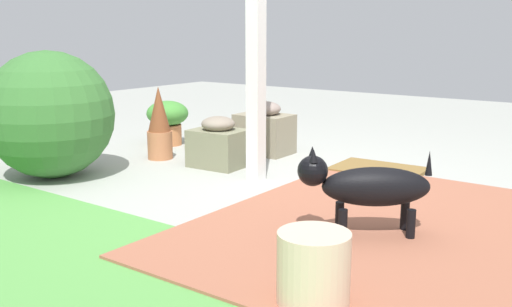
{
  "coord_description": "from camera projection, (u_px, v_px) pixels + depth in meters",
  "views": [
    {
      "loc": [
        -2.16,
        3.2,
        1.07
      ],
      "look_at": [
        0.08,
        0.15,
        0.26
      ],
      "focal_mm": 40.85,
      "sensor_mm": 36.0,
      "label": 1
    }
  ],
  "objects": [
    {
      "name": "round_shrub",
      "position": [
        50.0,
        115.0,
        4.21
      ],
      "size": [
        0.92,
        0.92,
        0.92
      ],
      "primitive_type": "sphere",
      "color": "#376E30",
      "rests_on": "ground"
    },
    {
      "name": "ground_plane",
      "position": [
        278.0,
        188.0,
        3.99
      ],
      "size": [
        12.0,
        12.0,
        0.0
      ],
      "primitive_type": "plane",
      "color": "#A2A59C"
    },
    {
      "name": "stone_planter_nearest",
      "position": [
        264.0,
        130.0,
        5.08
      ],
      "size": [
        0.47,
        0.34,
        0.46
      ],
      "color": "gray",
      "rests_on": "ground"
    },
    {
      "name": "ceramic_urn",
      "position": [
        314.0,
        269.0,
        2.27
      ],
      "size": [
        0.29,
        0.29,
        0.3
      ],
      "primitive_type": "cylinder",
      "color": "beige",
      "rests_on": "ground"
    },
    {
      "name": "terracotta_pot_broad",
      "position": [
        168.0,
        119.0,
        5.45
      ],
      "size": [
        0.39,
        0.39,
        0.42
      ],
      "color": "#C57646",
      "rests_on": "ground"
    },
    {
      "name": "stone_planter_near",
      "position": [
        218.0,
        144.0,
        4.59
      ],
      "size": [
        0.44,
        0.36,
        0.4
      ],
      "color": "#7A795C",
      "rests_on": "ground"
    },
    {
      "name": "brick_path",
      "position": [
        382.0,
        227.0,
        3.19
      ],
      "size": [
        1.8,
        2.4,
        0.02
      ],
      "primitive_type": "cube",
      "color": "#9E5C44",
      "rests_on": "ground"
    },
    {
      "name": "doormat",
      "position": [
        378.0,
        170.0,
        4.46
      ],
      "size": [
        0.69,
        0.5,
        0.03
      ],
      "primitive_type": "cube",
      "rotation": [
        0.0,
        0.0,
        0.04
      ],
      "color": "brown",
      "rests_on": "ground"
    },
    {
      "name": "dog",
      "position": [
        366.0,
        186.0,
        3.01
      ],
      "size": [
        0.63,
        0.51,
        0.48
      ],
      "color": "black",
      "rests_on": "ground"
    },
    {
      "name": "porch_pillar",
      "position": [
        256.0,
        36.0,
        4.0
      ],
      "size": [
        0.1,
        0.1,
        2.05
      ],
      "primitive_type": "cube",
      "color": "white",
      "rests_on": "ground"
    },
    {
      "name": "terracotta_pot_spiky",
      "position": [
        159.0,
        125.0,
        4.85
      ],
      "size": [
        0.21,
        0.21,
        0.61
      ],
      "color": "#BB7148",
      "rests_on": "ground"
    }
  ]
}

